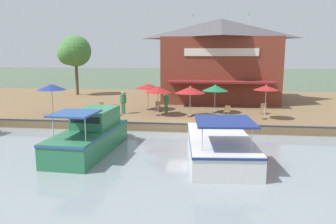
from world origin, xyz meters
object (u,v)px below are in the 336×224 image
(waterfront_restaurant, at_px, (219,59))
(cafe_chair_far_corner_seat, at_px, (263,108))
(patio_umbrella_far_corner, at_px, (215,88))
(tree_upstream_bank, at_px, (74,52))
(patio_umbrella_near_quay_edge, at_px, (148,86))
(cafe_chair_beside_entrance, at_px, (115,109))
(cafe_chair_facing_river, at_px, (227,111))
(mooring_post, at_px, (206,119))
(person_near_entrance, at_px, (123,100))
(motorboat_fourth_along, at_px, (94,133))
(patio_umbrella_mid_patio_left, at_px, (158,89))
(person_mid_patio, at_px, (166,100))
(cafe_chair_back_row_seat, at_px, (93,112))
(cafe_chair_under_first_umbrella, at_px, (101,107))
(cafe_chair_mid_patio, at_px, (157,106))
(patio_umbrella_mid_patio_right, at_px, (52,87))
(motorboat_nearest_quay, at_px, (217,142))
(patio_umbrella_by_entrance, at_px, (266,88))
(patio_umbrella_back_row, at_px, (190,90))

(waterfront_restaurant, distance_m, cafe_chair_far_corner_seat, 9.73)
(patio_umbrella_far_corner, xyz_separation_m, tree_upstream_bank, (-10.42, -16.18, 2.99))
(patio_umbrella_near_quay_edge, relative_size, cafe_chair_beside_entrance, 2.72)
(waterfront_restaurant, relative_size, cafe_chair_beside_entrance, 13.89)
(cafe_chair_facing_river, xyz_separation_m, mooring_post, (3.08, -1.61, -0.06))
(cafe_chair_facing_river, height_order, person_near_entrance, person_near_entrance)
(motorboat_fourth_along, relative_size, tree_upstream_bank, 1.10)
(patio_umbrella_mid_patio_left, distance_m, cafe_chair_far_corner_seat, 8.66)
(patio_umbrella_mid_patio_left, bearing_deg, person_mid_patio, 159.62)
(patio_umbrella_mid_patio_left, bearing_deg, cafe_chair_back_row_seat, -68.16)
(cafe_chair_back_row_seat, distance_m, person_mid_patio, 6.02)
(patio_umbrella_near_quay_edge, relative_size, cafe_chair_under_first_umbrella, 2.72)
(cafe_chair_under_first_umbrella, relative_size, cafe_chair_mid_patio, 1.00)
(cafe_chair_facing_river, xyz_separation_m, motorboat_fourth_along, (7.85, -7.82, -0.13))
(waterfront_restaurant, xyz_separation_m, patio_umbrella_mid_patio_left, (10.03, -5.00, -2.20))
(cafe_chair_back_row_seat, xyz_separation_m, cafe_chair_mid_patio, (-3.63, 4.31, 0.00))
(patio_umbrella_far_corner, relative_size, cafe_chair_under_first_umbrella, 2.74)
(patio_umbrella_mid_patio_right, relative_size, patio_umbrella_far_corner, 1.05)
(cafe_chair_under_first_umbrella, distance_m, motorboat_nearest_quay, 12.84)
(cafe_chair_far_corner_seat, relative_size, motorboat_fourth_along, 0.11)
(mooring_post, bearing_deg, cafe_chair_far_corner_seat, 135.73)
(patio_umbrella_near_quay_edge, relative_size, patio_umbrella_by_entrance, 0.91)
(patio_umbrella_far_corner, xyz_separation_m, cafe_chair_far_corner_seat, (-0.05, 3.90, -1.57))
(patio_umbrella_far_corner, height_order, mooring_post, patio_umbrella_far_corner)
(cafe_chair_facing_river, relative_size, person_mid_patio, 0.50)
(cafe_chair_facing_river, relative_size, motorboat_nearest_quay, 0.10)
(mooring_post, bearing_deg, patio_umbrella_near_quay_edge, -137.90)
(cafe_chair_under_first_umbrella, bearing_deg, patio_umbrella_far_corner, 95.17)
(patio_umbrella_back_row, distance_m, cafe_chair_under_first_umbrella, 7.69)
(motorboat_fourth_along, relative_size, mooring_post, 9.48)
(waterfront_restaurant, distance_m, cafe_chair_under_first_umbrella, 14.06)
(patio_umbrella_near_quay_edge, xyz_separation_m, cafe_chair_beside_entrance, (2.98, -2.12, -1.57))
(motorboat_fourth_along, bearing_deg, tree_upstream_bank, -154.91)
(patio_umbrella_by_entrance, distance_m, cafe_chair_facing_river, 3.34)
(waterfront_restaurant, height_order, patio_umbrella_far_corner, waterfront_restaurant)
(cafe_chair_far_corner_seat, xyz_separation_m, cafe_chair_facing_river, (1.62, -2.97, 0.00))
(person_mid_patio, bearing_deg, patio_umbrella_back_row, 52.95)
(patio_umbrella_back_row, distance_m, motorboat_fourth_along, 9.16)
(patio_umbrella_mid_patio_right, relative_size, cafe_chair_far_corner_seat, 2.87)
(person_mid_patio, height_order, motorboat_nearest_quay, motorboat_nearest_quay)
(cafe_chair_back_row_seat, height_order, motorboat_fourth_along, motorboat_fourth_along)
(patio_umbrella_far_corner, bearing_deg, cafe_chair_back_row_seat, -68.75)
(motorboat_nearest_quay, bearing_deg, person_mid_patio, -157.00)
(patio_umbrella_back_row, relative_size, cafe_chair_mid_patio, 2.78)
(waterfront_restaurant, bearing_deg, patio_umbrella_near_quay_edge, -39.97)
(patio_umbrella_back_row, bearing_deg, patio_umbrella_by_entrance, 86.96)
(cafe_chair_beside_entrance, xyz_separation_m, motorboat_nearest_quay, (7.58, 7.78, -0.37))
(cafe_chair_back_row_seat, relative_size, cafe_chair_facing_river, 1.00)
(cafe_chair_far_corner_seat, height_order, cafe_chair_back_row_seat, same)
(patio_umbrella_back_row, height_order, mooring_post, patio_umbrella_back_row)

